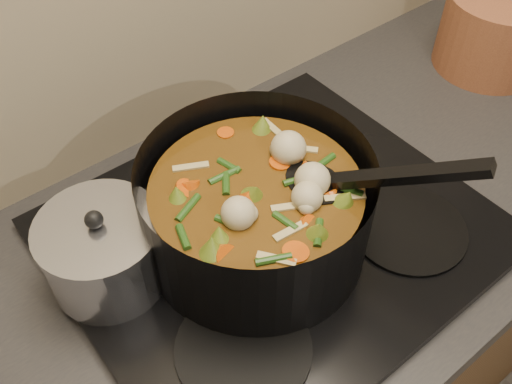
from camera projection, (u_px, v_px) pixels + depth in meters
counter at (269, 366)px, 1.23m from camera, size 2.64×0.64×0.91m
stovetop at (274, 232)px, 0.88m from camera, size 0.62×0.54×0.03m
stockpot at (257, 210)px, 0.80m from camera, size 0.39×0.43×0.24m
saucepan at (104, 252)px, 0.78m from camera, size 0.17×0.17×0.14m
terracotta_crock at (496, 32)px, 1.15m from camera, size 0.28×0.28×0.15m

